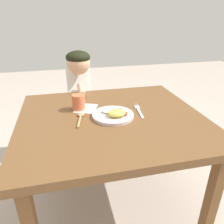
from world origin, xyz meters
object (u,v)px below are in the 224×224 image
at_px(person, 80,98).
at_px(drinking_cup, 79,102).
at_px(plate, 114,115).
at_px(fork, 139,111).
at_px(spoon, 80,117).

bearing_deg(person, drinking_cup, 84.78).
height_order(drinking_cup, person, person).
bearing_deg(plate, person, 102.55).
bearing_deg(person, fork, 118.03).
xyz_separation_m(spoon, drinking_cup, (0.01, 0.13, 0.04)).
height_order(spoon, person, person).
height_order(plate, drinking_cup, drinking_cup).
bearing_deg(drinking_cup, person, 84.78).
bearing_deg(drinking_cup, spoon, -92.35).
distance_m(plate, spoon, 0.20).
distance_m(drinking_cup, person, 0.53).
bearing_deg(plate, drinking_cup, 140.59).
distance_m(spoon, drinking_cup, 0.14).
bearing_deg(person, plate, 102.55).
relative_size(fork, person, 0.24).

